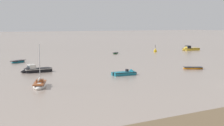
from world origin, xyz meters
TOP-DOWN VIEW (x-y plane):
  - motorboat_moored_1 at (-6.44, 17.09)m, footprint 4.47×1.98m
  - rowboat_moored_0 at (-15.09, 44.90)m, footprint 4.18×3.49m
  - rowboat_moored_1 at (7.90, 16.87)m, footprint 3.72×3.09m
  - rowboat_moored_2 at (14.94, 53.01)m, footprint 3.04×2.84m
  - motorboat_moored_2 at (-17.95, 28.19)m, footprint 5.34×2.00m
  - sailboat_moored_0 at (-22.21, 14.28)m, footprint 3.70×5.31m
  - motorboat_moored_6 at (41.57, 51.67)m, footprint 6.22×3.01m
  - channel_buoy at (28.22, 51.93)m, footprint 0.90×0.90m

SIDE VIEW (x-z plane):
  - rowboat_moored_2 at x=14.94m, z-range -0.11..0.38m
  - rowboat_moored_1 at x=7.90m, z-range -0.13..0.44m
  - rowboat_moored_0 at x=-15.09m, z-range -0.15..0.50m
  - motorboat_moored_1 at x=-6.44m, z-range -0.54..0.95m
  - sailboat_moored_0 at x=-22.21m, z-range -2.63..3.13m
  - motorboat_moored_2 at x=-17.95m, z-range -0.69..1.30m
  - motorboat_moored_6 at x=41.57m, z-range -0.79..1.48m
  - channel_buoy at x=28.22m, z-range -0.69..1.61m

